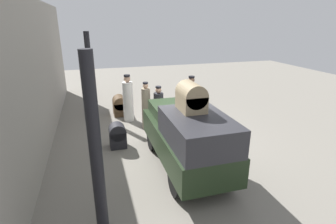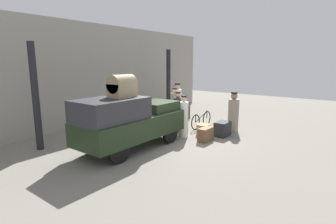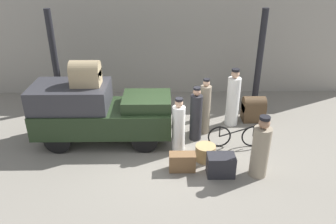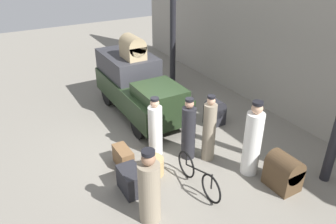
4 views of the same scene
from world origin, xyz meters
The scene contains 16 objects.
ground_plane centered at (0.00, 0.00, 0.00)m, with size 30.00×30.00×0.00m, color gray.
station_building_facade centered at (0.00, 4.08, 2.25)m, with size 16.00×0.15×4.50m.
canopy_pillar_left centered at (-3.60, 2.60, 1.73)m, with size 0.22×0.22×3.46m.
truck centered at (-1.81, 0.27, 0.96)m, with size 3.87×1.51×1.76m.
bicycle centered at (2.14, -0.15, 0.34)m, with size 1.62×0.04×0.70m.
wicker_basket centered at (1.19, -0.79, 0.21)m, with size 0.54×0.54×0.42m.
porter_lifting_near_truck centered at (2.27, 1.24, 0.86)m, with size 0.41×0.41×1.88m.
conductor_in_dark_uniform centered at (1.33, 0.71, 0.82)m, with size 0.32×0.32×1.76m.
porter_carrying_trunk centered at (2.42, -1.49, 0.74)m, with size 0.43×0.43×1.64m.
porter_standing_middle centered at (1.02, 0.32, 0.76)m, with size 0.35×0.35×1.65m.
porter_with_bicycle centered at (0.48, -0.33, 0.73)m, with size 0.36×0.36×1.61m.
trunk_large_brown centered at (3.05, 1.51, 0.42)m, with size 0.71×0.55×0.84m.
suitcase_small_leather centered at (0.54, -1.26, 0.24)m, with size 0.67×0.32×0.48m.
suitcase_black_upright centered at (1.49, -1.47, 0.28)m, with size 0.69×0.44×0.56m.
trunk_barrel_dark centered at (0.00, 1.93, 0.40)m, with size 0.47×0.52×0.80m.
trunk_on_truck_roof centered at (-2.04, 0.27, 2.09)m, with size 0.79×0.57×0.70m.
Camera 4 is at (6.77, -3.59, 4.97)m, focal length 35.00 mm.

